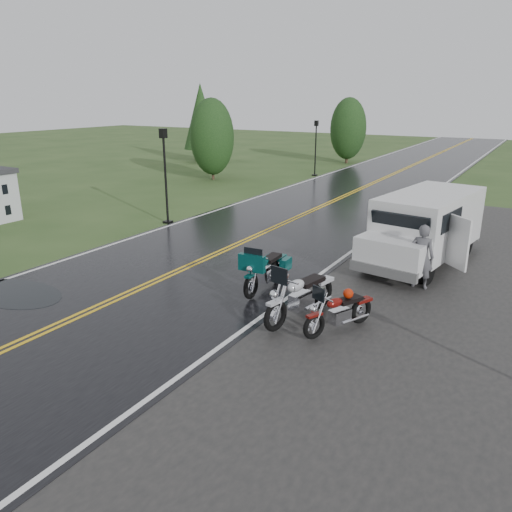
{
  "coord_description": "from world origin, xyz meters",
  "views": [
    {
      "loc": [
        9.22,
        -8.83,
        5.04
      ],
      "look_at": [
        2.8,
        2.0,
        1.0
      ],
      "focal_mm": 35.0,
      "sensor_mm": 36.0,
      "label": 1
    }
  ],
  "objects_px": {
    "motorcycle_red": "(314,317)",
    "motorcycle_teal": "(251,276)",
    "lamp_post_near_left": "(165,177)",
    "motorcycle_silver": "(276,303)",
    "lamp_post_far_left": "(316,148)",
    "person_at_van": "(422,257)",
    "van_white": "(371,236)"
  },
  "relations": [
    {
      "from": "lamp_post_near_left",
      "to": "motorcycle_red",
      "type": "bearing_deg",
      "value": -34.36
    },
    {
      "from": "motorcycle_teal",
      "to": "person_at_van",
      "type": "height_order",
      "value": "person_at_van"
    },
    {
      "from": "person_at_van",
      "to": "lamp_post_near_left",
      "type": "xyz_separation_m",
      "value": [
        -10.79,
        2.22,
        1.05
      ]
    },
    {
      "from": "motorcycle_teal",
      "to": "lamp_post_near_left",
      "type": "relative_size",
      "value": 0.59
    },
    {
      "from": "motorcycle_silver",
      "to": "van_white",
      "type": "xyz_separation_m",
      "value": [
        0.46,
        5.05,
        0.39
      ]
    },
    {
      "from": "motorcycle_red",
      "to": "motorcycle_teal",
      "type": "height_order",
      "value": "motorcycle_teal"
    },
    {
      "from": "motorcycle_red",
      "to": "person_at_van",
      "type": "bearing_deg",
      "value": 98.89
    },
    {
      "from": "lamp_post_far_left",
      "to": "motorcycle_silver",
      "type": "bearing_deg",
      "value": -67.89
    },
    {
      "from": "motorcycle_red",
      "to": "lamp_post_far_left",
      "type": "height_order",
      "value": "lamp_post_far_left"
    },
    {
      "from": "motorcycle_teal",
      "to": "motorcycle_silver",
      "type": "xyz_separation_m",
      "value": [
        1.43,
        -1.32,
        0.05
      ]
    },
    {
      "from": "motorcycle_red",
      "to": "van_white",
      "type": "xyz_separation_m",
      "value": [
        -0.43,
        4.95,
        0.54
      ]
    },
    {
      "from": "motorcycle_red",
      "to": "motorcycle_teal",
      "type": "relative_size",
      "value": 0.86
    },
    {
      "from": "motorcycle_red",
      "to": "person_at_van",
      "type": "xyz_separation_m",
      "value": [
        1.19,
        4.34,
        0.31
      ]
    },
    {
      "from": "lamp_post_near_left",
      "to": "lamp_post_far_left",
      "type": "distance_m",
      "value": 15.07
    },
    {
      "from": "van_white",
      "to": "person_at_van",
      "type": "bearing_deg",
      "value": -12.08
    },
    {
      "from": "van_white",
      "to": "lamp_post_far_left",
      "type": "height_order",
      "value": "lamp_post_far_left"
    },
    {
      "from": "motorcycle_red",
      "to": "person_at_van",
      "type": "relative_size",
      "value": 1.11
    },
    {
      "from": "motorcycle_teal",
      "to": "lamp_post_near_left",
      "type": "bearing_deg",
      "value": 140.99
    },
    {
      "from": "van_white",
      "to": "lamp_post_far_left",
      "type": "xyz_separation_m",
      "value": [
        -9.28,
        16.68,
        0.68
      ]
    },
    {
      "from": "motorcycle_silver",
      "to": "person_at_van",
      "type": "xyz_separation_m",
      "value": [
        2.08,
        4.44,
        0.16
      ]
    },
    {
      "from": "motorcycle_silver",
      "to": "lamp_post_near_left",
      "type": "bearing_deg",
      "value": 153.92
    },
    {
      "from": "motorcycle_red",
      "to": "motorcycle_teal",
      "type": "distance_m",
      "value": 2.63
    },
    {
      "from": "motorcycle_silver",
      "to": "person_at_van",
      "type": "relative_size",
      "value": 1.38
    },
    {
      "from": "motorcycle_silver",
      "to": "lamp_post_far_left",
      "type": "xyz_separation_m",
      "value": [
        -8.83,
        21.72,
        1.07
      ]
    },
    {
      "from": "motorcycle_silver",
      "to": "lamp_post_far_left",
      "type": "relative_size",
      "value": 0.68
    },
    {
      "from": "motorcycle_red",
      "to": "lamp_post_near_left",
      "type": "height_order",
      "value": "lamp_post_near_left"
    },
    {
      "from": "person_at_van",
      "to": "motorcycle_silver",
      "type": "bearing_deg",
      "value": 67.0
    },
    {
      "from": "motorcycle_teal",
      "to": "motorcycle_silver",
      "type": "relative_size",
      "value": 0.93
    },
    {
      "from": "motorcycle_red",
      "to": "lamp_post_far_left",
      "type": "relative_size",
      "value": 0.55
    },
    {
      "from": "motorcycle_red",
      "to": "person_at_van",
      "type": "distance_m",
      "value": 4.51
    },
    {
      "from": "lamp_post_near_left",
      "to": "lamp_post_far_left",
      "type": "height_order",
      "value": "lamp_post_near_left"
    },
    {
      "from": "motorcycle_red",
      "to": "motorcycle_silver",
      "type": "bearing_deg",
      "value": -149.55
    }
  ]
}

